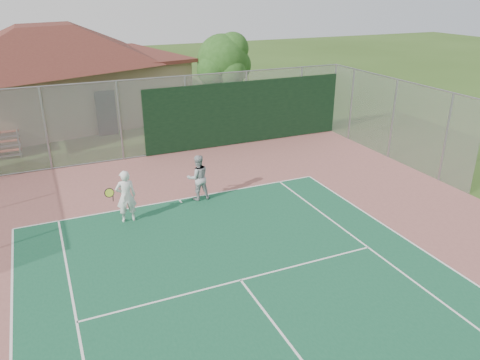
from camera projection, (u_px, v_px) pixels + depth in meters
name	position (u px, v px, depth m)	size (l,w,h in m)	color
back_fence	(189.00, 116.00, 21.34)	(20.08, 0.11, 3.53)	gray
side_fence_right	(393.00, 119.00, 20.47)	(0.08, 9.00, 3.50)	gray
clubhouse	(49.00, 64.00, 25.99)	(16.05, 12.24, 6.25)	tan
tree	(224.00, 62.00, 26.64)	(3.46, 3.27, 4.82)	#351F13
player_white_front	(126.00, 197.00, 15.02)	(1.03, 0.59, 1.76)	silver
player_grey_back	(198.00, 178.00, 16.62)	(0.83, 0.66, 1.67)	#A1A3A6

